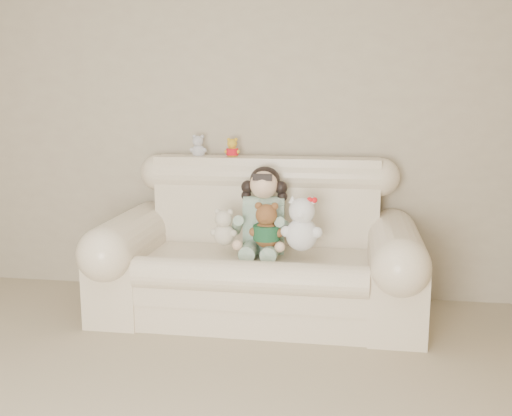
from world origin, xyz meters
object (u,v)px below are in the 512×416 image
object	(u,v)px
seated_child	(264,209)
brown_teddy	(267,221)
cream_teddy	(224,224)
white_cat	(302,218)
sofa	(258,240)

from	to	relation	value
seated_child	brown_teddy	size ratio (longest dim) A/B	1.69
cream_teddy	brown_teddy	bearing A→B (deg)	-13.03
seated_child	cream_teddy	world-z (taller)	seated_child
seated_child	white_cat	world-z (taller)	seated_child
seated_child	sofa	bearing A→B (deg)	-111.98
seated_child	brown_teddy	distance (m)	0.20
sofa	cream_teddy	distance (m)	0.26
sofa	brown_teddy	xyz separation A→B (m)	(0.07, -0.11, 0.16)
brown_teddy	white_cat	size ratio (longest dim) A/B	0.84
sofa	seated_child	world-z (taller)	sofa
cream_teddy	seated_child	bearing A→B (deg)	27.33
white_cat	cream_teddy	distance (m)	0.51
sofa	cream_teddy	world-z (taller)	sofa
seated_child	brown_teddy	world-z (taller)	seated_child
seated_child	cream_teddy	size ratio (longest dim) A/B	2.08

